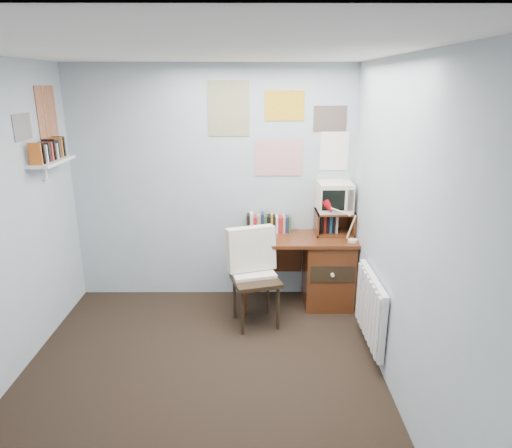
% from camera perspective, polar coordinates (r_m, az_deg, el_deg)
% --- Properties ---
extents(ground, '(3.50, 3.50, 0.00)m').
position_cam_1_polar(ground, '(3.83, -7.22, -19.89)').
color(ground, black).
rests_on(ground, ground).
extents(back_wall, '(3.00, 0.02, 2.50)m').
position_cam_1_polar(back_wall, '(4.91, -5.40, 4.80)').
color(back_wall, '#AAB6C2').
rests_on(back_wall, ground).
extents(right_wall, '(0.02, 3.50, 2.50)m').
position_cam_1_polar(right_wall, '(3.38, 18.08, -1.83)').
color(right_wall, '#AAB6C2').
rests_on(right_wall, ground).
extents(ceiling, '(3.00, 3.50, 0.02)m').
position_cam_1_polar(ceiling, '(3.06, -9.09, 20.71)').
color(ceiling, white).
rests_on(ceiling, back_wall).
extents(desk, '(1.20, 0.55, 0.76)m').
position_cam_1_polar(desk, '(4.94, 8.32, -5.51)').
color(desk, '#5A2B14').
rests_on(desk, ground).
extents(desk_chair, '(0.58, 0.56, 0.93)m').
position_cam_1_polar(desk_chair, '(4.46, -0.04, -7.09)').
color(desk_chair, black).
rests_on(desk_chair, ground).
extents(desk_lamp, '(0.28, 0.24, 0.36)m').
position_cam_1_polar(desk_lamp, '(4.67, 12.13, -0.11)').
color(desk_lamp, '#B50C15').
rests_on(desk_lamp, desk).
extents(tv_riser, '(0.40, 0.30, 0.25)m').
position_cam_1_polar(tv_riser, '(4.90, 9.75, 0.19)').
color(tv_riser, '#5A2B14').
rests_on(tv_riser, desk).
extents(crt_tv, '(0.35, 0.33, 0.33)m').
position_cam_1_polar(crt_tv, '(4.85, 9.83, 3.55)').
color(crt_tv, beige).
rests_on(crt_tv, tv_riser).
extents(book_row, '(0.60, 0.14, 0.22)m').
position_cam_1_polar(book_row, '(4.91, 2.34, 0.26)').
color(book_row, '#5A2B14').
rests_on(book_row, desk).
extents(radiator, '(0.09, 0.80, 0.60)m').
position_cam_1_polar(radiator, '(4.17, 14.17, -10.18)').
color(radiator, white).
rests_on(radiator, right_wall).
extents(wall_shelf, '(0.20, 0.62, 0.24)m').
position_cam_1_polar(wall_shelf, '(4.57, -24.19, 7.15)').
color(wall_shelf, white).
rests_on(wall_shelf, left_wall).
extents(posters_back, '(1.20, 0.01, 0.90)m').
position_cam_1_polar(posters_back, '(4.80, 2.92, 11.82)').
color(posters_back, white).
rests_on(posters_back, back_wall).
extents(posters_left, '(0.01, 0.70, 0.60)m').
position_cam_1_polar(posters_left, '(4.57, -25.88, 11.77)').
color(posters_left, white).
rests_on(posters_left, left_wall).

